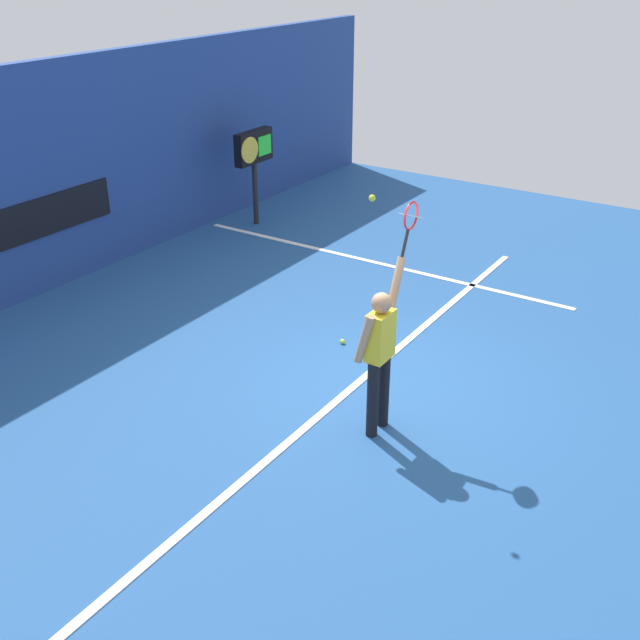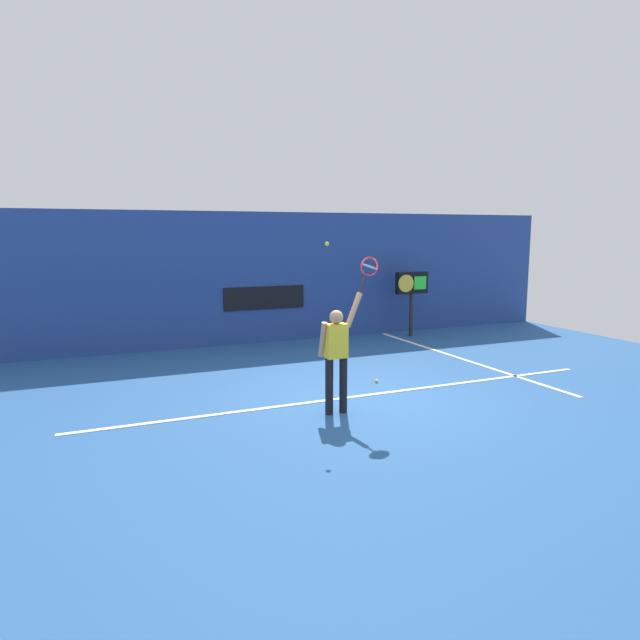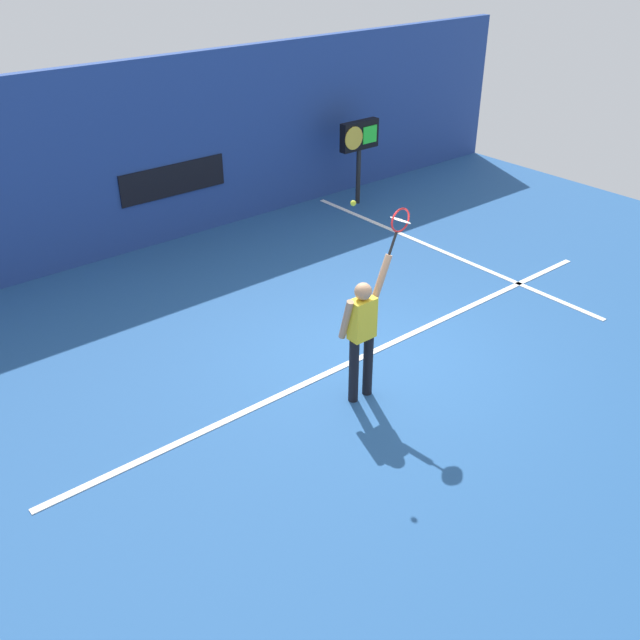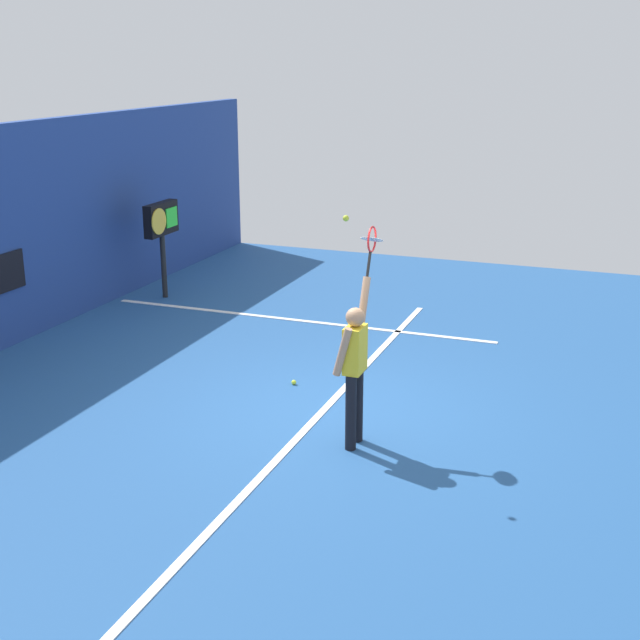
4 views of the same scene
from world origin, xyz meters
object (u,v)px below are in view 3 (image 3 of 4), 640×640
object	(u,v)px
tennis_player	(362,331)
tennis_ball	(353,203)
spare_ball	(372,318)
tennis_racket	(400,223)
scoreboard_clock	(359,139)

from	to	relation	value
tennis_player	tennis_ball	size ratio (longest dim) A/B	28.90
spare_ball	tennis_player	bearing A→B (deg)	-137.68
tennis_ball	tennis_racket	bearing A→B (deg)	-6.41
tennis_ball	tennis_player	bearing A→B (deg)	-28.65
tennis_player	tennis_racket	xyz separation A→B (m)	(0.56, -0.00, 1.32)
tennis_player	tennis_ball	xyz separation A→B (m)	(-0.14, 0.07, 1.72)
tennis_racket	tennis_ball	size ratio (longest dim) A/B	9.17
tennis_racket	scoreboard_clock	xyz separation A→B (m)	(4.30, 5.41, -0.91)
scoreboard_clock	tennis_racket	bearing A→B (deg)	-128.46
tennis_player	scoreboard_clock	xyz separation A→B (m)	(4.86, 5.41, 0.41)
tennis_racket	scoreboard_clock	distance (m)	6.97
tennis_ball	spare_ball	xyz separation A→B (m)	(1.67, 1.32, -2.69)
spare_ball	tennis_ball	bearing A→B (deg)	-141.62
tennis_player	spare_ball	xyz separation A→B (m)	(1.53, 1.40, -0.98)
spare_ball	scoreboard_clock	bearing A→B (deg)	50.32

